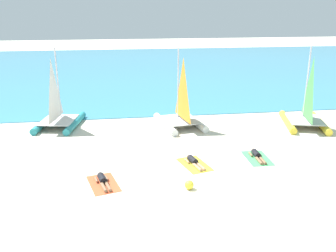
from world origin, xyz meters
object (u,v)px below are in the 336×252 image
at_px(towel_middle, 194,164).
at_px(beach_ball, 189,185).
at_px(sailboat_teal, 58,116).
at_px(sunbather_left, 103,180).
at_px(sailboat_yellow, 305,115).
at_px(towel_left, 103,184).
at_px(towel_right, 257,158).
at_px(sailboat_white, 180,115).
at_px(sunbather_right, 257,155).
at_px(sunbather_middle, 194,162).

height_order(towel_middle, beach_ball, beach_ball).
bearing_deg(sailboat_teal, sunbather_left, -59.93).
xyz_separation_m(sailboat_teal, sailboat_yellow, (15.04, -2.07, 0.01)).
bearing_deg(sailboat_teal, towel_left, -59.96).
xyz_separation_m(sailboat_teal, towel_right, (10.33, -6.45, -0.71)).
distance_m(sunbather_left, towel_middle, 4.42).
distance_m(towel_left, beach_ball, 3.62).
bearing_deg(sailboat_white, towel_left, -132.55).
relative_size(towel_left, sunbather_left, 1.22).
xyz_separation_m(towel_left, sunbather_right, (7.43, 1.74, 0.13)).
xyz_separation_m(sailboat_white, sunbather_right, (2.89, -5.41, -0.58)).
distance_m(sailboat_teal, beach_ball, 11.11).
xyz_separation_m(sailboat_white, beach_ball, (-1.05, -8.10, -0.52)).
xyz_separation_m(sailboat_teal, sunbather_left, (2.88, -8.05, -0.58)).
xyz_separation_m(sunbather_left, towel_middle, (4.22, 1.30, -0.13)).
distance_m(towel_left, sunbather_left, 0.14).
bearing_deg(sailboat_yellow, towel_middle, -134.61).
bearing_deg(beach_ball, sunbather_left, 163.77).
bearing_deg(sunbather_left, towel_right, -2.62).
bearing_deg(sailboat_white, towel_middle, -103.40).
bearing_deg(towel_left, sunbather_left, 104.79).
xyz_separation_m(towel_left, sunbather_middle, (4.19, 1.43, 0.13)).
bearing_deg(sailboat_teal, sunbather_middle, -32.93).
xyz_separation_m(sunbather_left, sunbather_right, (7.44, 1.67, 0.00)).
bearing_deg(sailboat_yellow, towel_left, -138.66).
distance_m(sailboat_teal, sailboat_yellow, 15.18).
relative_size(sunbather_left, towel_middle, 0.82).
xyz_separation_m(sunbather_left, towel_right, (7.44, 1.60, -0.13)).
distance_m(sailboat_white, sunbather_middle, 5.75).
bearing_deg(sailboat_white, sunbather_left, -132.89).
bearing_deg(sunbather_left, towel_middle, 2.37).
height_order(sailboat_yellow, sunbather_middle, sailboat_yellow).
relative_size(towel_right, sunbather_right, 1.22).
bearing_deg(sailboat_yellow, beach_ball, -126.17).
bearing_deg(towel_right, beach_ball, -146.33).
relative_size(towel_left, beach_ball, 4.99).
xyz_separation_m(sunbather_left, beach_ball, (3.50, -1.02, 0.06)).
height_order(sailboat_white, towel_left, sailboat_white).
distance_m(sailboat_yellow, beach_ball, 11.15).
xyz_separation_m(sailboat_white, towel_left, (-4.54, -7.14, -0.71)).
bearing_deg(sunbather_left, beach_ball, -31.03).
xyz_separation_m(towel_middle, towel_right, (3.22, 0.30, 0.00)).
xyz_separation_m(sailboat_white, sailboat_yellow, (7.60, -1.09, 0.02)).
relative_size(sailboat_white, towel_middle, 2.52).
relative_size(sailboat_white, beach_ball, 12.59).
bearing_deg(towel_middle, sailboat_white, 86.72).
bearing_deg(sunbather_right, towel_middle, -172.38).
xyz_separation_m(sunbather_middle, towel_right, (3.23, 0.24, -0.13)).
relative_size(sunbather_middle, towel_right, 0.82).
relative_size(sunbather_left, sunbather_middle, 1.00).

